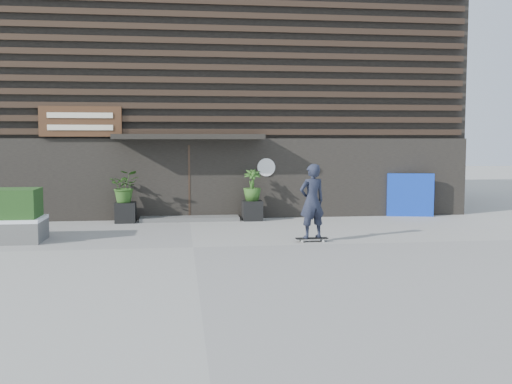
{
  "coord_description": "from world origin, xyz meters",
  "views": [
    {
      "loc": [
        -0.28,
        -13.47,
        2.44
      ],
      "look_at": [
        1.68,
        1.76,
        1.1
      ],
      "focal_mm": 41.64,
      "sensor_mm": 36.0,
      "label": 1
    }
  ],
  "objects": [
    {
      "name": "building",
      "position": [
        -0.0,
        9.96,
        3.99
      ],
      "size": [
        18.0,
        11.0,
        8.0
      ],
      "color": "black",
      "rests_on": "ground"
    },
    {
      "name": "planter_pot_right",
      "position": [
        1.9,
        4.4,
        0.3
      ],
      "size": [
        0.6,
        0.6,
        0.6
      ],
      "primitive_type": "cube",
      "color": "black",
      "rests_on": "ground"
    },
    {
      "name": "bamboo_right",
      "position": [
        1.9,
        4.4,
        1.08
      ],
      "size": [
        0.54,
        0.54,
        0.96
      ],
      "primitive_type": "imported",
      "color": "#2D591E",
      "rests_on": "planter_pot_right"
    },
    {
      "name": "bamboo_left",
      "position": [
        -1.9,
        4.4,
        1.08
      ],
      "size": [
        0.86,
        0.75,
        0.96
      ],
      "primitive_type": "imported",
      "color": "#2D591E",
      "rests_on": "planter_pot_left"
    },
    {
      "name": "entrance_step",
      "position": [
        0.0,
        4.6,
        0.06
      ],
      "size": [
        3.0,
        0.8,
        0.12
      ],
      "primitive_type": "cube",
      "color": "#4F4F4D",
      "rests_on": "ground"
    },
    {
      "name": "skateboarder",
      "position": [
        2.86,
        0.38,
        0.98
      ],
      "size": [
        0.78,
        0.59,
        1.88
      ],
      "color": "black",
      "rests_on": "ground"
    },
    {
      "name": "ground",
      "position": [
        0.0,
        0.0,
        0.0
      ],
      "size": [
        80.0,
        80.0,
        0.0
      ],
      "primitive_type": "plane",
      "color": "gray",
      "rests_on": "ground"
    },
    {
      "name": "planter_pot_left",
      "position": [
        -1.9,
        4.4,
        0.3
      ],
      "size": [
        0.6,
        0.6,
        0.6
      ],
      "primitive_type": "cube",
      "color": "black",
      "rests_on": "ground"
    },
    {
      "name": "blue_tarp",
      "position": [
        7.06,
        4.7,
        0.69
      ],
      "size": [
        1.47,
        0.41,
        1.38
      ],
      "primitive_type": "cube",
      "rotation": [
        0.0,
        0.0,
        -0.2
      ],
      "color": "#0C2EA7",
      "rests_on": "ground"
    }
  ]
}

